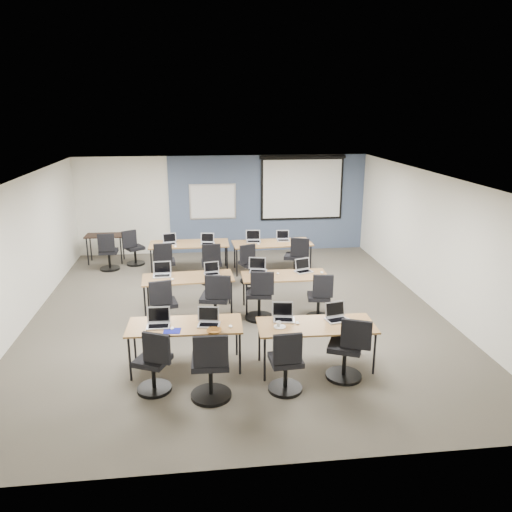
{
  "coord_description": "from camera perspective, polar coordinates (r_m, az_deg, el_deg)",
  "views": [
    {
      "loc": [
        -0.71,
        -9.24,
        3.94
      ],
      "look_at": [
        0.43,
        0.4,
        1.05
      ],
      "focal_mm": 35.0,
      "sensor_mm": 36.0,
      "label": 1
    }
  ],
  "objects": [
    {
      "name": "task_chair_5",
      "position": [
        9.34,
        -4.6,
        -5.49
      ],
      "size": [
        0.58,
        0.58,
        1.05
      ],
      "rotation": [
        0.0,
        0.0,
        -0.21
      ],
      "color": "black",
      "rests_on": "floor"
    },
    {
      "name": "whiteboard",
      "position": [
        13.9,
        -4.97,
        6.21
      ],
      "size": [
        1.28,
        0.03,
        0.98
      ],
      "color": "silver",
      "rests_on": "wall_back"
    },
    {
      "name": "snack_bowl",
      "position": [
        7.5,
        -4.8,
        -8.58
      ],
      "size": [
        0.28,
        0.28,
        0.06
      ],
      "primitive_type": "imported",
      "rotation": [
        0.0,
        0.0,
        -0.21
      ],
      "color": "brown",
      "rests_on": "training_table_front_left"
    },
    {
      "name": "spare_chair_b",
      "position": [
        13.03,
        -16.51,
        0.13
      ],
      "size": [
        0.49,
        0.49,
        0.98
      ],
      "rotation": [
        0.0,
        0.0,
        0.02
      ],
      "color": "black",
      "rests_on": "floor"
    },
    {
      "name": "training_table_front_left",
      "position": [
        7.86,
        -8.12,
        -8.07
      ],
      "size": [
        1.76,
        0.74,
        0.73
      ],
      "rotation": [
        0.0,
        0.0,
        -0.03
      ],
      "color": "olive",
      "rests_on": "floor"
    },
    {
      "name": "ceiling",
      "position": [
        9.35,
        -2.35,
        8.95
      ],
      "size": [
        8.0,
        9.0,
        0.02
      ],
      "primitive_type": "cube",
      "color": "white",
      "rests_on": "ground"
    },
    {
      "name": "blue_mousepad",
      "position": [
        7.65,
        -9.57,
        -8.44
      ],
      "size": [
        0.27,
        0.23,
        0.01
      ],
      "primitive_type": "cube",
      "rotation": [
        0.0,
        0.0,
        -0.08
      ],
      "color": "navy",
      "rests_on": "training_table_front_left"
    },
    {
      "name": "laptop_3",
      "position": [
        8.02,
        9.17,
        -6.73
      ],
      "size": [
        0.34,
        0.29,
        0.26
      ],
      "rotation": [
        0.0,
        0.0,
        0.22
      ],
      "color": "#A8A8A8",
      "rests_on": "training_table_front_right"
    },
    {
      "name": "mouse_8",
      "position": [
        12.13,
        -9.19,
        1.09
      ],
      "size": [
        0.09,
        0.12,
        0.04
      ],
      "primitive_type": "ellipsoid",
      "rotation": [
        0.0,
        0.0,
        0.35
      ],
      "color": "white",
      "rests_on": "training_table_back_left"
    },
    {
      "name": "mouse_5",
      "position": [
        9.9,
        -3.83,
        -2.31
      ],
      "size": [
        0.07,
        0.1,
        0.03
      ],
      "primitive_type": "ellipsoid",
      "rotation": [
        0.0,
        0.0,
        0.15
      ],
      "color": "white",
      "rests_on": "training_table_mid_left"
    },
    {
      "name": "laptop_11",
      "position": [
        12.59,
        3.12,
        2.08
      ],
      "size": [
        0.32,
        0.27,
        0.24
      ],
      "rotation": [
        0.0,
        0.0,
        -0.08
      ],
      "color": "#B2B2BC",
      "rests_on": "training_table_back_right"
    },
    {
      "name": "laptop_5",
      "position": [
        10.06,
        -5.08,
        -1.73
      ],
      "size": [
        0.3,
        0.26,
        0.23
      ],
      "rotation": [
        0.0,
        0.0,
        0.16
      ],
      "color": "#9F9FAB",
      "rests_on": "training_table_mid_left"
    },
    {
      "name": "wall_back",
      "position": [
        14.0,
        -3.73,
        5.89
      ],
      "size": [
        8.0,
        0.04,
        2.7
      ],
      "primitive_type": "cube",
      "color": "beige",
      "rests_on": "ground"
    },
    {
      "name": "mouse_11",
      "position": [
        12.43,
        4.34,
        1.63
      ],
      "size": [
        0.06,
        0.1,
        0.03
      ],
      "primitive_type": "ellipsoid",
      "rotation": [
        0.0,
        0.0,
        0.04
      ],
      "color": "white",
      "rests_on": "training_table_back_right"
    },
    {
      "name": "laptop_1",
      "position": [
        7.78,
        -5.44,
        -7.34
      ],
      "size": [
        0.33,
        0.28,
        0.25
      ],
      "rotation": [
        0.0,
        0.0,
        -0.18
      ],
      "color": "silver",
      "rests_on": "training_table_front_left"
    },
    {
      "name": "laptop_2",
      "position": [
        7.94,
        3.15,
        -6.81
      ],
      "size": [
        0.34,
        0.29,
        0.26
      ],
      "rotation": [
        0.0,
        0.0,
        -0.16
      ],
      "color": "#ADADAD",
      "rests_on": "training_table_front_right"
    },
    {
      "name": "laptop_4",
      "position": [
        10.1,
        -10.68,
        -1.85
      ],
      "size": [
        0.35,
        0.3,
        0.27
      ],
      "rotation": [
        0.0,
        0.0,
        0.03
      ],
      "color": "#B3B2C0",
      "rests_on": "training_table_mid_left"
    },
    {
      "name": "task_chair_10",
      "position": [
        11.6,
        -0.76,
        -1.22
      ],
      "size": [
        0.5,
        0.47,
        0.96
      ],
      "rotation": [
        0.0,
        0.0,
        0.41
      ],
      "color": "black",
      "rests_on": "floor"
    },
    {
      "name": "laptop_0",
      "position": [
        7.85,
        -11.08,
        -7.35
      ],
      "size": [
        0.35,
        0.3,
        0.27
      ],
      "rotation": [
        0.0,
        0.0,
        -0.03
      ],
      "color": "silver",
      "rests_on": "training_table_front_left"
    },
    {
      "name": "coffee_cup",
      "position": [
        7.67,
        2.6,
        -7.8
      ],
      "size": [
        0.08,
        0.08,
        0.06
      ],
      "primitive_type": "imported",
      "rotation": [
        0.0,
        0.0,
        -0.16
      ],
      "color": "silver",
      "rests_on": "snack_plate"
    },
    {
      "name": "training_table_mid_left",
      "position": [
        9.96,
        -7.77,
        -2.64
      ],
      "size": [
        1.79,
        0.74,
        0.73
      ],
      "rotation": [
        0.0,
        0.0,
        0.06
      ],
      "color": "olive",
      "rests_on": "floor"
    },
    {
      "name": "mouse_7",
      "position": [
        10.18,
        7.53,
        -1.87
      ],
      "size": [
        0.07,
        0.11,
        0.04
      ],
      "primitive_type": "ellipsoid",
      "rotation": [
        0.0,
        0.0,
        0.08
      ],
      "color": "white",
      "rests_on": "training_table_mid_right"
    },
    {
      "name": "task_chair_11",
      "position": [
        11.99,
        4.59,
        -0.54
      ],
      "size": [
        0.56,
        0.54,
        1.01
      ],
      "rotation": [
        0.0,
        0.0,
        -0.34
      ],
      "color": "black",
      "rests_on": "floor"
    },
    {
      "name": "task_chair_0",
      "position": [
        7.41,
        -11.56,
        -12.3
      ],
      "size": [
        0.54,
        0.5,
        0.98
      ],
      "rotation": [
        0.0,
        0.0,
        -0.42
      ],
      "color": "black",
      "rests_on": "floor"
    },
    {
      "name": "utility_table",
      "position": [
        13.66,
        -16.9,
        1.98
      ],
      "size": [
        0.97,
        0.54,
        0.75
      ],
      "rotation": [
        0.0,
        0.0,
        -0.03
      ],
      "color": "black",
      "rests_on": "floor"
    },
    {
      "name": "mouse_9",
      "position": [
        12.1,
        -4.32,
        1.22
      ],
      "size": [
        0.06,
        0.1,
        0.03
      ],
      "primitive_type": "ellipsoid",
      "rotation": [
        0.0,
        0.0,
        0.05
      ],
      "color": "white",
      "rests_on": "training_table_back_left"
    },
    {
      "name": "task_chair_6",
      "position": [
        9.59,
        0.45,
        -4.94
      ],
      "size": [
        0.54,
        0.54,
        1.02
      ],
      "rotation": [
        0.0,
        0.0,
        -0.14
      ],
      "color": "black",
      "rests_on": "floor"
    },
    {
      "name": "task_chair_7",
      "position": [
        9.67,
        7.27,
        -5.08
      ],
      "size": [
        0.47,
        0.47,
        0.96
      ],
      "rotation": [
        0.0,
        0.0,
        -0.15
      ],
      "color": "black",
      "rests_on": "floor"
    },
    {
      "name": "spare_chair_a",
      "position": [
        13.29,
        -13.81,
        0.61
      ],
      "size": [
        0.52,
        0.47,
        0.95
      ],
      "rotation": [
        0.0,
        0.0,
        0.54
      ],
      "color": "black",
      "rests_on": "floor"
    },
    {
      "name": "wall_front",
      "position": [
        5.45,
        1.6,
        -11.8
      ],
      "size": [
        8.0,
        0.04,
        2.7
      ],
      "primitive_type": "cube",
      "color": "beige",
      "rests_on": "ground"
    },
    {
      "name": "laptop_7",
      "position": [
        10.22,
        5.42,
        -1.42
      ],
      "size": [
        0.33,
        0.28,
        0.25
      ],
      "rotation": [
        0.0,
        0.0,
        0.33
      ],
      "color": "#AEAEAE",
      "rests_on": "training_table_mid_right"
    },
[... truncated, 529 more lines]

